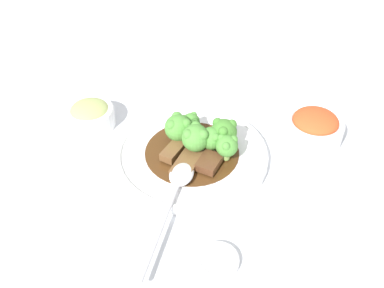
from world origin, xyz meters
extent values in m
plane|color=silver|center=(0.00, 0.00, 0.00)|extent=(4.00, 4.00, 0.00)
cylinder|color=white|center=(0.00, 0.00, 0.01)|extent=(0.27, 0.27, 0.01)
torus|color=white|center=(0.00, 0.00, 0.01)|extent=(0.27, 0.27, 0.01)
cylinder|color=#4C2D14|center=(0.00, 0.00, 0.01)|extent=(0.17, 0.17, 0.00)
cube|color=brown|center=(-0.02, 0.02, 0.03)|extent=(0.07, 0.03, 0.01)
cube|color=brown|center=(-0.04, -0.01, 0.02)|extent=(0.07, 0.04, 0.01)
cube|color=#56331E|center=(-0.02, -0.04, 0.03)|extent=(0.05, 0.04, 0.01)
cylinder|color=#7FA84C|center=(0.03, 0.02, 0.02)|extent=(0.01, 0.01, 0.01)
sphere|color=#387028|center=(0.03, 0.02, 0.04)|extent=(0.03, 0.03, 0.03)
sphere|color=#387028|center=(0.04, 0.02, 0.05)|extent=(0.01, 0.01, 0.01)
sphere|color=#387028|center=(0.02, 0.02, 0.05)|extent=(0.01, 0.01, 0.01)
sphere|color=#387028|center=(0.02, 0.01, 0.05)|extent=(0.01, 0.01, 0.01)
cylinder|color=#7FA84C|center=(0.01, 0.04, 0.02)|extent=(0.02, 0.02, 0.01)
sphere|color=#4C8E38|center=(0.01, 0.04, 0.05)|extent=(0.05, 0.05, 0.05)
sphere|color=#4C8E38|center=(0.02, 0.05, 0.06)|extent=(0.02, 0.02, 0.02)
sphere|color=#4C8E38|center=(0.00, 0.04, 0.06)|extent=(0.02, 0.02, 0.02)
sphere|color=#4C8E38|center=(0.02, 0.02, 0.06)|extent=(0.02, 0.02, 0.02)
cylinder|color=#8EB756|center=(0.01, -0.06, 0.03)|extent=(0.01, 0.01, 0.02)
sphere|color=#4C8E38|center=(0.01, -0.06, 0.05)|extent=(0.04, 0.04, 0.04)
sphere|color=#4C8E38|center=(0.01, -0.05, 0.06)|extent=(0.01, 0.01, 0.01)
sphere|color=#4C8E38|center=(0.00, -0.07, 0.06)|extent=(0.01, 0.01, 0.01)
sphere|color=#4C8E38|center=(0.02, -0.07, 0.06)|extent=(0.01, 0.01, 0.01)
cylinder|color=#7FA84C|center=(0.02, -0.03, 0.03)|extent=(0.01, 0.01, 0.01)
sphere|color=#4C8E38|center=(0.02, -0.03, 0.05)|extent=(0.04, 0.04, 0.04)
sphere|color=#4C8E38|center=(0.01, -0.02, 0.06)|extent=(0.02, 0.02, 0.02)
sphere|color=#4C8E38|center=(0.01, -0.04, 0.06)|extent=(0.02, 0.02, 0.02)
sphere|color=#4C8E38|center=(0.03, -0.03, 0.06)|extent=(0.02, 0.02, 0.02)
cylinder|color=#7FA84C|center=(0.00, -0.01, 0.03)|extent=(0.02, 0.02, 0.01)
sphere|color=#4C8E38|center=(0.00, -0.01, 0.05)|extent=(0.05, 0.05, 0.05)
sphere|color=#4C8E38|center=(-0.01, 0.00, 0.06)|extent=(0.02, 0.02, 0.02)
sphere|color=#4C8E38|center=(0.00, -0.02, 0.06)|extent=(0.02, 0.02, 0.02)
sphere|color=#4C8E38|center=(0.01, 0.00, 0.06)|extent=(0.02, 0.02, 0.02)
cylinder|color=#7FA84C|center=(0.04, -0.04, 0.03)|extent=(0.02, 0.02, 0.02)
sphere|color=#427F2D|center=(0.04, -0.04, 0.05)|extent=(0.05, 0.05, 0.05)
sphere|color=#427F2D|center=(0.02, -0.05, 0.07)|extent=(0.02, 0.02, 0.02)
sphere|color=#427F2D|center=(0.05, -0.05, 0.07)|extent=(0.02, 0.02, 0.02)
sphere|color=#427F2D|center=(0.04, -0.03, 0.07)|extent=(0.02, 0.02, 0.02)
cylinder|color=#8EB756|center=(0.05, 0.03, 0.02)|extent=(0.01, 0.01, 0.01)
sphere|color=#4C8E38|center=(0.05, 0.03, 0.04)|extent=(0.03, 0.03, 0.03)
sphere|color=#4C8E38|center=(0.04, 0.02, 0.05)|extent=(0.01, 0.01, 0.01)
sphere|color=#4C8E38|center=(0.06, 0.03, 0.05)|extent=(0.01, 0.01, 0.01)
sphere|color=#4C8E38|center=(0.04, 0.04, 0.05)|extent=(0.01, 0.01, 0.01)
ellipsoid|color=silver|center=(-0.07, -0.02, 0.03)|extent=(0.07, 0.05, 0.01)
cylinder|color=silver|center=(-0.18, -0.05, 0.02)|extent=(0.17, 0.05, 0.01)
cylinder|color=white|center=(0.15, -0.17, 0.00)|extent=(0.06, 0.06, 0.01)
cylinder|color=white|center=(0.15, -0.17, 0.02)|extent=(0.11, 0.11, 0.04)
torus|color=white|center=(0.15, -0.17, 0.04)|extent=(0.11, 0.11, 0.01)
ellipsoid|color=#D14C23|center=(0.15, -0.17, 0.05)|extent=(0.08, 0.08, 0.03)
cylinder|color=white|center=(-0.01, 0.22, 0.00)|extent=(0.05, 0.05, 0.01)
cylinder|color=white|center=(-0.01, 0.22, 0.02)|extent=(0.09, 0.09, 0.03)
torus|color=white|center=(-0.01, 0.22, 0.03)|extent=(0.09, 0.09, 0.01)
ellipsoid|color=#A3B266|center=(-0.01, 0.22, 0.04)|extent=(0.07, 0.07, 0.02)
cylinder|color=white|center=(-0.17, -0.14, 0.01)|extent=(0.06, 0.06, 0.01)
torus|color=white|center=(-0.17, -0.14, 0.01)|extent=(0.06, 0.06, 0.01)
camera|label=1|loc=(-0.51, -0.29, 0.56)|focal=42.00mm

